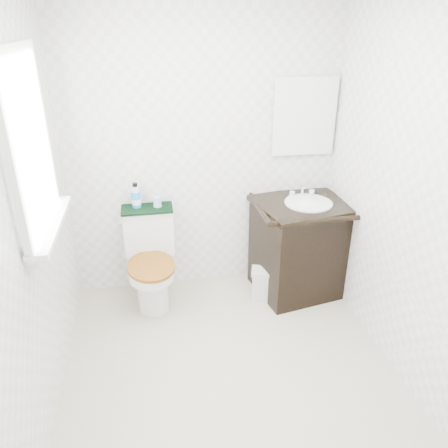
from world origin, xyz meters
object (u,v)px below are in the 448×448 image
object	(u,v)px
trash_bin	(263,284)
mouthwash_bottle	(136,196)
vanity	(300,245)
cup	(157,202)
toilet	(151,264)

from	to	relation	value
trash_bin	mouthwash_bottle	size ratio (longest dim) A/B	1.39
vanity	trash_bin	size ratio (longest dim) A/B	3.24
trash_bin	cup	distance (m)	1.11
toilet	cup	bearing A→B (deg)	56.85
mouthwash_bottle	trash_bin	bearing A→B (deg)	-17.89
cup	vanity	bearing A→B (deg)	-9.68
trash_bin	cup	bearing A→B (deg)	159.87
toilet	trash_bin	world-z (taller)	toilet
toilet	mouthwash_bottle	bearing A→B (deg)	117.65
vanity	mouthwash_bottle	world-z (taller)	mouthwash_bottle
trash_bin	mouthwash_bottle	xyz separation A→B (m)	(-0.99, 0.32, 0.74)
toilet	vanity	size ratio (longest dim) A/B	0.84
toilet	cup	xyz separation A→B (m)	(0.09, 0.13, 0.49)
vanity	trash_bin	world-z (taller)	vanity
toilet	cup	world-z (taller)	cup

